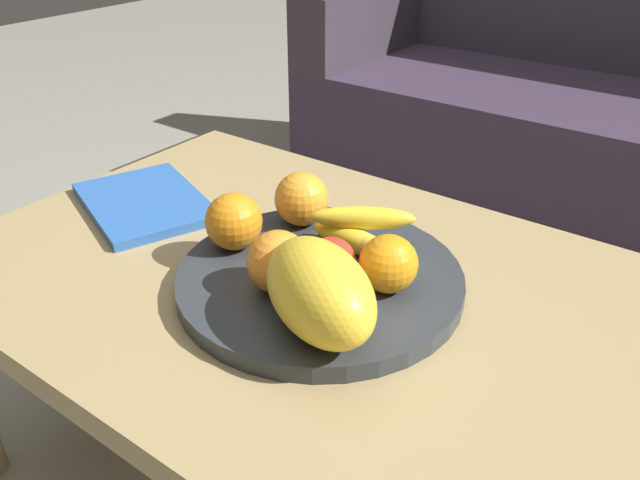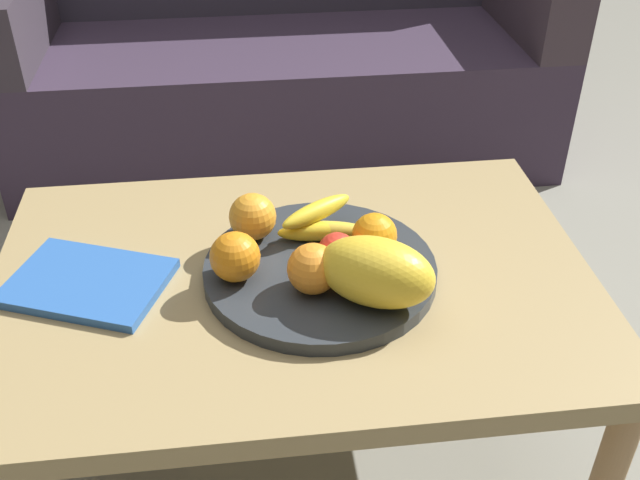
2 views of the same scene
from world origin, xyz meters
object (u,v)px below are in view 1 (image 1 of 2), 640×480
(orange_front, at_px, (234,221))
(apple_front, at_px, (331,261))
(couch, at_px, (604,121))
(banana_bunch, at_px, (362,235))
(melon_large_front, at_px, (320,291))
(magazine, at_px, (145,203))
(orange_right, at_px, (388,264))
(orange_back, at_px, (302,199))
(coffee_table, at_px, (300,300))
(orange_left, at_px, (278,262))
(fruit_bowl, at_px, (320,280))

(orange_front, distance_m, apple_front, 0.17)
(couch, xyz_separation_m, banana_bunch, (-0.02, -1.26, 0.19))
(melon_large_front, xyz_separation_m, magazine, (-0.46, 0.12, -0.07))
(orange_front, bearing_deg, melon_large_front, -21.42)
(orange_right, distance_m, apple_front, 0.07)
(melon_large_front, relative_size, orange_back, 2.24)
(couch, distance_m, melon_large_front, 1.46)
(orange_right, distance_m, banana_bunch, 0.10)
(coffee_table, relative_size, orange_left, 12.38)
(couch, xyz_separation_m, orange_right, (0.06, -1.32, 0.20))
(fruit_bowl, relative_size, orange_right, 5.11)
(couch, bearing_deg, orange_back, -96.54)
(orange_front, relative_size, magazine, 0.33)
(fruit_bowl, relative_size, apple_front, 6.02)
(banana_bunch, bearing_deg, orange_left, -102.85)
(orange_front, distance_m, magazine, 0.25)
(orange_left, height_order, orange_back, same)
(melon_large_front, height_order, banana_bunch, melon_large_front)
(orange_right, relative_size, apple_front, 1.18)
(fruit_bowl, bearing_deg, melon_large_front, -53.86)
(couch, height_order, orange_front, couch)
(coffee_table, height_order, orange_back, orange_back)
(couch, relative_size, orange_back, 20.59)
(orange_left, relative_size, magazine, 0.33)
(orange_left, relative_size, banana_bunch, 0.48)
(orange_front, xyz_separation_m, apple_front, (0.17, 0.01, -0.01))
(coffee_table, xyz_separation_m, orange_left, (0.03, -0.08, 0.11))
(coffee_table, relative_size, couch, 0.60)
(fruit_bowl, xyz_separation_m, orange_left, (-0.02, -0.06, 0.05))
(coffee_table, relative_size, apple_front, 15.67)
(banana_bunch, bearing_deg, melon_large_front, -71.74)
(orange_front, distance_m, orange_right, 0.24)
(fruit_bowl, xyz_separation_m, melon_large_front, (0.07, -0.10, 0.07))
(couch, height_order, fruit_bowl, couch)
(orange_front, height_order, magazine, orange_front)
(orange_front, xyz_separation_m, magazine, (-0.25, 0.04, -0.06))
(coffee_table, distance_m, orange_back, 0.15)
(couch, bearing_deg, melon_large_front, -88.53)
(orange_front, bearing_deg, orange_back, 73.63)
(orange_back, height_order, banana_bunch, orange_back)
(orange_back, relative_size, apple_front, 1.27)
(melon_large_front, xyz_separation_m, apple_front, (-0.05, 0.09, -0.02))
(coffee_table, distance_m, orange_left, 0.14)
(fruit_bowl, xyz_separation_m, apple_front, (0.03, -0.01, 0.04))
(melon_large_front, bearing_deg, coffee_table, 136.39)
(orange_front, bearing_deg, orange_right, 8.97)
(coffee_table, height_order, orange_left, orange_left)
(melon_large_front, distance_m, magazine, 0.48)
(couch, bearing_deg, magazine, -107.69)
(orange_back, xyz_separation_m, apple_front, (0.13, -0.11, -0.01))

